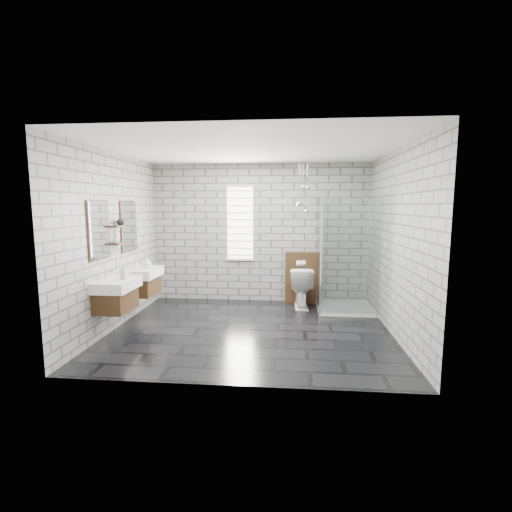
# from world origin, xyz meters

# --- Properties ---
(floor) EXTENTS (4.20, 3.60, 0.02)m
(floor) POSITION_xyz_m (0.00, 0.00, -0.01)
(floor) COLOR black
(floor) RESTS_ON ground
(ceiling) EXTENTS (4.20, 3.60, 0.02)m
(ceiling) POSITION_xyz_m (0.00, 0.00, 2.71)
(ceiling) COLOR white
(ceiling) RESTS_ON wall_back
(wall_back) EXTENTS (4.20, 0.02, 2.70)m
(wall_back) POSITION_xyz_m (0.00, 1.81, 1.35)
(wall_back) COLOR #9C9C97
(wall_back) RESTS_ON floor
(wall_front) EXTENTS (4.20, 0.02, 2.70)m
(wall_front) POSITION_xyz_m (0.00, -1.81, 1.35)
(wall_front) COLOR #9C9C97
(wall_front) RESTS_ON floor
(wall_left) EXTENTS (0.02, 3.60, 2.70)m
(wall_left) POSITION_xyz_m (-2.11, 0.00, 1.35)
(wall_left) COLOR #9C9C97
(wall_left) RESTS_ON floor
(wall_right) EXTENTS (0.02, 3.60, 2.70)m
(wall_right) POSITION_xyz_m (2.11, 0.00, 1.35)
(wall_right) COLOR #9C9C97
(wall_right) RESTS_ON floor
(vanity_left) EXTENTS (0.47, 0.70, 1.57)m
(vanity_left) POSITION_xyz_m (-1.91, -0.50, 0.76)
(vanity_left) COLOR #432A14
(vanity_left) RESTS_ON wall_left
(vanity_right) EXTENTS (0.47, 0.70, 1.57)m
(vanity_right) POSITION_xyz_m (-1.91, 0.48, 0.76)
(vanity_right) COLOR #432A14
(vanity_right) RESTS_ON wall_left
(shelf_lower) EXTENTS (0.14, 0.30, 0.03)m
(shelf_lower) POSITION_xyz_m (-2.03, -0.05, 1.32)
(shelf_lower) COLOR #432A14
(shelf_lower) RESTS_ON wall_left
(shelf_upper) EXTENTS (0.14, 0.30, 0.03)m
(shelf_upper) POSITION_xyz_m (-2.03, -0.05, 1.58)
(shelf_upper) COLOR #432A14
(shelf_upper) RESTS_ON wall_left
(window) EXTENTS (0.56, 0.05, 1.48)m
(window) POSITION_xyz_m (-0.40, 1.78, 1.55)
(window) COLOR white
(window) RESTS_ON wall_back
(cistern_panel) EXTENTS (0.60, 0.20, 1.00)m
(cistern_panel) POSITION_xyz_m (0.80, 1.70, 0.50)
(cistern_panel) COLOR #432A14
(cistern_panel) RESTS_ON floor
(flush_plate) EXTENTS (0.18, 0.01, 0.12)m
(flush_plate) POSITION_xyz_m (0.80, 1.60, 0.80)
(flush_plate) COLOR silver
(flush_plate) RESTS_ON cistern_panel
(shower_enclosure) EXTENTS (1.00, 1.00, 2.03)m
(shower_enclosure) POSITION_xyz_m (1.50, 1.18, 0.50)
(shower_enclosure) COLOR white
(shower_enclosure) RESTS_ON floor
(pendant_cluster) EXTENTS (0.25, 0.20, 0.95)m
(pendant_cluster) POSITION_xyz_m (0.81, 1.38, 2.03)
(pendant_cluster) COLOR silver
(pendant_cluster) RESTS_ON ceiling
(toilet) EXTENTS (0.45, 0.76, 0.76)m
(toilet) POSITION_xyz_m (0.80, 1.40, 0.38)
(toilet) COLOR white
(toilet) RESTS_ON floor
(soap_bottle_a) EXTENTS (0.12, 0.12, 0.22)m
(soap_bottle_a) POSITION_xyz_m (-1.77, -0.43, 0.96)
(soap_bottle_a) COLOR #B2B2B2
(soap_bottle_a) RESTS_ON vanity_left
(soap_bottle_b) EXTENTS (0.16, 0.16, 0.18)m
(soap_bottle_b) POSITION_xyz_m (-1.81, 0.51, 0.94)
(soap_bottle_b) COLOR #B2B2B2
(soap_bottle_b) RESTS_ON vanity_right
(soap_bottle_c) EXTENTS (0.11, 0.11, 0.22)m
(soap_bottle_c) POSITION_xyz_m (-2.02, -0.14, 1.44)
(soap_bottle_c) COLOR #B2B2B2
(soap_bottle_c) RESTS_ON shelf_lower
(vase) EXTENTS (0.14, 0.14, 0.13)m
(vase) POSITION_xyz_m (-2.02, 0.04, 1.66)
(vase) COLOR #B2B2B2
(vase) RESTS_ON shelf_upper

